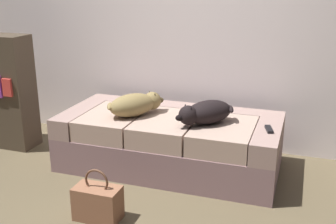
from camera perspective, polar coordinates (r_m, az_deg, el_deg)
name	(u,v)px	position (r m, az deg, el deg)	size (l,w,h in m)	color
back_wall	(192,1)	(4.04, 3.36, 14.96)	(6.40, 0.10, 2.80)	silver
couch	(170,142)	(3.67, 0.26, -4.05)	(1.88, 0.88, 0.47)	gray
dog_tan	(136,104)	(3.59, -4.41, 1.07)	(0.44, 0.51, 0.19)	olive
dog_dark	(205,112)	(3.38, 5.11, -0.06)	(0.45, 0.48, 0.19)	black
tv_remote	(269,129)	(3.34, 13.63, -2.30)	(0.04, 0.15, 0.02)	black
handbag	(98,202)	(2.99, -9.57, -12.07)	(0.32, 0.18, 0.38)	#8D5B40
bookshelf	(4,91)	(4.36, -21.46, 2.63)	(0.56, 0.30, 1.10)	#46392B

